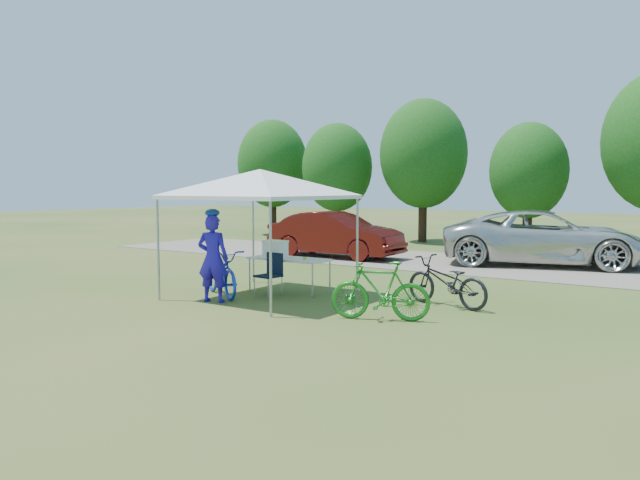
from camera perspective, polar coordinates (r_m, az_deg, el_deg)
The scene contains 14 objects.
ground at distance 13.49m, azimuth -5.42°, elevation -5.20°, with size 100.00×100.00×0.00m, color #2D5119.
gravel_strip at distance 20.20m, azimuth 9.36°, elevation -1.86°, with size 24.00×5.00×0.02m, color gray.
canopy at distance 13.28m, azimuth -5.51°, elevation 6.14°, with size 4.53×4.53×3.00m.
treeline at distance 25.79m, azimuth 14.68°, elevation 7.33°, with size 24.89×4.28×6.30m.
folding_table at distance 13.99m, azimuth -2.85°, elevation -1.83°, with size 1.87×0.78×0.77m.
folding_chair at distance 13.56m, azimuth -4.47°, elevation -2.80°, with size 0.52×0.54×0.93m.
cooler at distance 14.21m, azimuth -4.11°, elevation -0.78°, with size 0.52×0.35×0.38m.
ice_cream_cup at distance 13.66m, azimuth -1.40°, elevation -1.68°, with size 0.08×0.08×0.06m, color gold.
cyclist at distance 12.91m, azimuth -9.76°, elevation -1.67°, with size 0.65×0.43×1.80m, color #2216B6.
bike_blue at distance 13.65m, azimuth -9.01°, elevation -2.95°, with size 0.68×1.94×1.02m, color blue.
bike_green at distance 11.08m, azimuth 5.53°, elevation -4.63°, with size 0.50×1.76×1.06m, color #1B7D20.
bike_dark at distance 12.54m, azimuth 11.46°, elevation -3.75°, with size 0.66×1.88×0.99m, color black.
minivan at distance 19.81m, azimuth 19.87°, elevation 0.21°, with size 2.73×5.93×1.65m, color silver.
sedan at distance 20.77m, azimuth 1.42°, elevation 0.50°, with size 1.60×4.58×1.51m, color #56110E.
Camera 1 is at (8.57, -10.15, 2.35)m, focal length 35.00 mm.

